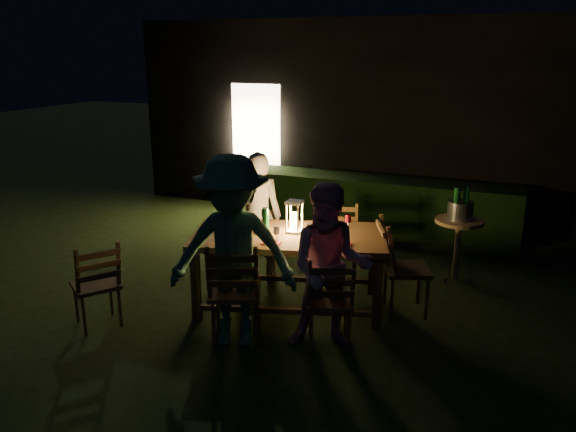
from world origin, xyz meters
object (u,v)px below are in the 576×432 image
at_px(chair_end, 404,284).
at_px(bottle_bucket_b, 465,206).
at_px(chair_far_left, 258,257).
at_px(person_opp_left, 233,253).
at_px(lantern, 294,218).
at_px(person_house_side, 258,216).
at_px(bottle_bucket_a, 456,207).
at_px(ice_bucket, 460,210).
at_px(side_table, 459,227).
at_px(chair_spare, 98,299).
at_px(person_opp_right, 330,268).
at_px(dining_table, 289,241).
at_px(chair_far_right, 340,259).
at_px(chair_near_right, 329,316).
at_px(bottle_table, 266,221).
at_px(chair_near_left, 235,309).

bearing_deg(chair_end, bottle_bucket_b, 135.75).
distance_m(chair_far_left, bottle_bucket_b, 2.56).
relative_size(person_opp_left, lantern, 5.24).
bearing_deg(lantern, bottle_bucket_b, 41.95).
xyz_separation_m(person_house_side, bottle_bucket_a, (2.22, 0.78, 0.14)).
bearing_deg(ice_bucket, lantern, -137.95).
relative_size(chair_far_left, side_table, 1.16).
height_order(chair_spare, lantern, lantern).
bearing_deg(person_opp_right, dining_table, 118.76).
xyz_separation_m(chair_far_right, chair_end, (0.87, -0.54, 0.03)).
xyz_separation_m(person_house_side, lantern, (0.70, -0.59, 0.21)).
bearing_deg(person_house_side, chair_near_right, 119.56).
height_order(chair_far_left, lantern, lantern).
bearing_deg(lantern, person_house_side, 139.68).
bearing_deg(bottle_table, bottle_bucket_a, 40.11).
distance_m(chair_near_right, chair_spare, 2.34).
xyz_separation_m(chair_far_right, side_table, (1.30, 0.58, 0.39)).
xyz_separation_m(person_house_side, bottle_table, (0.43, -0.73, 0.20)).
height_order(person_house_side, lantern, person_house_side).
distance_m(chair_far_left, person_house_side, 0.52).
distance_m(dining_table, chair_end, 1.30).
bearing_deg(side_table, chair_near_right, -114.45).
xyz_separation_m(chair_near_left, person_house_side, (-0.46, 1.52, 0.46)).
xyz_separation_m(person_house_side, side_table, (2.27, 0.82, -0.11)).
relative_size(person_opp_right, side_table, 2.08).
bearing_deg(side_table, dining_table, -137.32).
bearing_deg(bottle_bucket_a, chair_near_left, -127.35).
bearing_deg(side_table, chair_far_right, -155.82).
bearing_deg(chair_spare, person_house_side, 7.75).
relative_size(chair_near_right, bottle_table, 3.43).
relative_size(bottle_table, bottle_bucket_b, 0.88).
xyz_separation_m(bottle_table, bottle_bucket_b, (1.89, 1.59, -0.05)).
relative_size(dining_table, bottle_bucket_b, 6.95).
bearing_deg(chair_end, dining_table, -95.51).
height_order(chair_far_left, bottle_table, bottle_table).
bearing_deg(chair_near_right, person_house_side, 114.67).
xyz_separation_m(chair_far_right, person_opp_left, (-0.50, -1.81, 0.63)).
relative_size(lantern, bottle_table, 1.25).
distance_m(chair_spare, ice_bucket, 4.20).
bearing_deg(bottle_bucket_b, chair_spare, -141.10).
xyz_separation_m(chair_near_right, person_opp_left, (-0.85, -0.31, 0.63)).
bearing_deg(person_opp_left, chair_end, 25.99).
xyz_separation_m(chair_end, lantern, (-1.14, -0.29, 0.68)).
bearing_deg(bottle_bucket_a, chair_far_left, -159.35).
bearing_deg(bottle_bucket_a, chair_far_right, -156.50).
distance_m(person_house_side, side_table, 2.41).
xyz_separation_m(person_opp_right, side_table, (0.94, 2.13, -0.12)).
relative_size(person_opp_right, bottle_bucket_a, 4.98).
distance_m(lantern, bottle_bucket_a, 2.05).
xyz_separation_m(person_opp_left, side_table, (1.80, 2.39, -0.24)).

